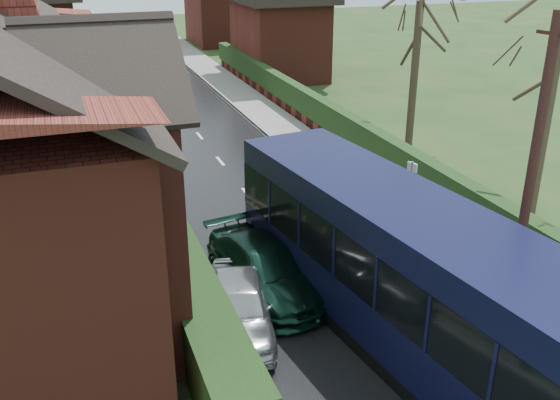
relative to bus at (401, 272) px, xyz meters
name	(u,v)px	position (x,y,z in m)	size (l,w,h in m)	color
ground	(366,340)	(-0.81, 0.04, -1.79)	(140.00, 140.00, 0.00)	#394D21
road	(247,194)	(-0.81, 10.04, -1.78)	(6.00, 100.00, 0.02)	black
pavement	(347,179)	(3.44, 10.04, -1.72)	(2.50, 100.00, 0.14)	slate
kerb_right	(320,183)	(2.24, 10.04, -1.72)	(0.12, 100.00, 0.14)	gray
kerb_left	(168,204)	(-3.86, 10.04, -1.74)	(0.12, 100.00, 0.10)	gray
front_hedge	(169,248)	(-4.71, 5.04, -0.99)	(1.20, 16.00, 1.60)	#193213
picket_fence	(195,255)	(-3.96, 5.04, -1.34)	(0.10, 16.00, 0.90)	tan
right_wall_hedge	(382,153)	(4.99, 10.04, -0.77)	(0.60, 50.00, 1.80)	maroon
bus	(401,272)	(0.00, 0.00, 0.00)	(4.30, 12.14, 3.61)	black
car_silver	(239,305)	(-3.61, 1.58, -1.10)	(1.63, 4.06, 1.38)	silver
car_green	(265,269)	(-2.41, 3.10, -1.09)	(1.97, 4.85, 1.41)	black
car_distant	(155,57)	(0.21, 37.01, -1.11)	(1.43, 4.11, 1.35)	black
bus_stop_sign	(411,187)	(3.19, 4.92, -0.11)	(0.16, 0.38, 2.55)	slate
telegraph_pole	(533,163)	(3.99, 0.62, 2.06)	(0.29, 0.97, 7.61)	black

